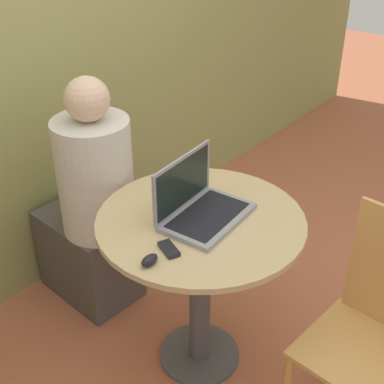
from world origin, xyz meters
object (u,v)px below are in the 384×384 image
Objects in this scene: cell_phone at (169,249)px; chair_empty at (372,334)px; laptop at (200,205)px; person_seated at (92,215)px.

chair_empty is at bearing -60.21° from cell_phone.
laptop is 0.73m from person_seated.
laptop reaches higher than chair_empty.
person_seated is (-0.01, 0.66, -0.32)m from laptop.
chair_empty is 1.38m from person_seated.
chair_empty is 0.78× the size of person_seated.
chair_empty reaches higher than cell_phone.
person_seated is at bearing 90.97° from laptop.
laptop is 0.80m from chair_empty.
person_seated is at bearing 95.89° from chair_empty.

